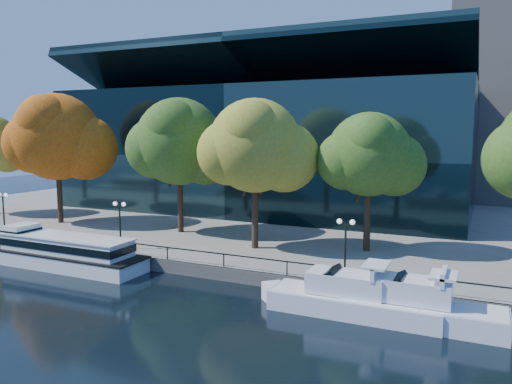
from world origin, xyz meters
The scene contains 14 objects.
ground centered at (0.00, 0.00, 0.00)m, with size 160.00×160.00×0.00m, color black.
promenade centered at (0.00, 36.38, 0.50)m, with size 90.00×67.08×1.00m.
railing centered at (0.00, 3.25, 1.94)m, with size 88.20×0.08×0.99m.
convention_building centered at (-4.00, 31.79, 8.51)m, with size 50.00×24.57×21.43m.
tour_boat centered at (-9.06, 0.92, 1.33)m, with size 16.44×3.67×3.12m.
cruiser_near centered at (15.00, 0.41, 1.02)m, with size 11.34×2.92×3.29m.
cruiser_far centered at (18.86, 0.50, 1.06)m, with size 10.21×2.83×3.33m.
tree_1 centered at (-19.43, 11.30, 10.09)m, with size 11.58×9.49×13.91m.
tree_2 centered at (-4.78, 12.58, 9.71)m, with size 10.59×8.68×13.13m.
tree_3 centered at (4.74, 9.54, 9.55)m, with size 9.85×8.08×12.67m.
tree_4 centered at (13.59, 12.55, 8.88)m, with size 8.62×7.07×11.49m.
lamp_0 centered at (-19.77, 4.50, 3.98)m, with size 1.26×0.36×4.03m.
lamp_1 centered at (-5.63, 4.50, 3.98)m, with size 1.26×0.36×4.03m.
lamp_2 centered at (13.76, 4.50, 3.98)m, with size 1.26×0.36×4.03m.
Camera 1 is at (22.22, -28.24, 11.05)m, focal length 35.00 mm.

